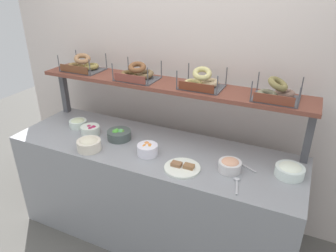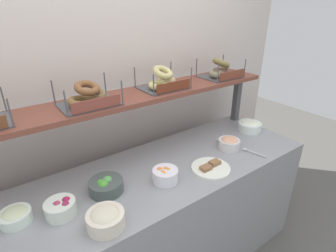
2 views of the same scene
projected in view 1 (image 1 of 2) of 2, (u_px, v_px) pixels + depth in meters
name	position (u px, v px, depth m)	size (l,w,h in m)	color
ground_plane	(154.00, 231.00, 2.76)	(8.00, 8.00, 0.00)	#595651
back_wall	(181.00, 83.00, 2.69)	(3.44, 0.06, 2.40)	beige
deli_counter	(153.00, 192.00, 2.58)	(2.24, 0.70, 0.85)	gray
shelf_riser_left	(65.00, 92.00, 2.93)	(0.05, 0.05, 0.40)	#4C4C51
shelf_riser_right	(309.00, 136.00, 2.12)	(0.05, 0.05, 0.40)	#4C4C51
upper_shelf	(167.00, 85.00, 2.43)	(2.20, 0.32, 0.03)	brown
bowl_lox_spread	(230.00, 165.00, 2.09)	(0.15, 0.15, 0.09)	silver
bowl_veggie_mix	(119.00, 134.00, 2.50)	(0.19, 0.19, 0.09)	#485350
bowl_fruit_salad	(148.00, 149.00, 2.28)	(0.15, 0.15, 0.09)	white
bowl_beet_salad	(90.00, 130.00, 2.56)	(0.15, 0.15, 0.08)	white
bowl_scallion_spread	(78.00, 123.00, 2.70)	(0.15, 0.15, 0.07)	white
bowl_cream_cheese	(290.00, 170.00, 2.04)	(0.19, 0.19, 0.08)	white
bowl_potato_salad	(89.00, 144.00, 2.34)	(0.18, 0.18, 0.10)	silver
serving_plate_white	(182.00, 168.00, 2.12)	(0.25, 0.25, 0.04)	white
serving_spoon_near_plate	(237.00, 183.00, 1.97)	(0.06, 0.17, 0.01)	#B7B7BC
serving_spoon_by_edge	(242.00, 164.00, 2.16)	(0.17, 0.09, 0.01)	#B7B7BC
bagel_basket_everything	(83.00, 65.00, 2.72)	(0.34, 0.24, 0.14)	#4C4C51
bagel_basket_cinnamon_raisin	(137.00, 74.00, 2.48)	(0.32, 0.26, 0.14)	#4C4C51
bagel_basket_plain	(201.00, 82.00, 2.30)	(0.31, 0.25, 0.15)	#4C4C51
bagel_basket_poppy	(276.00, 93.00, 2.08)	(0.30, 0.25, 0.16)	#4C4C51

